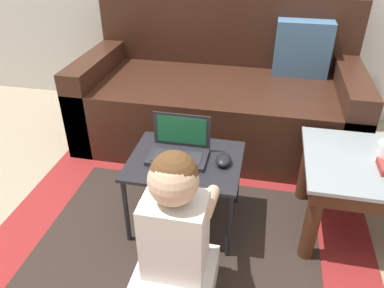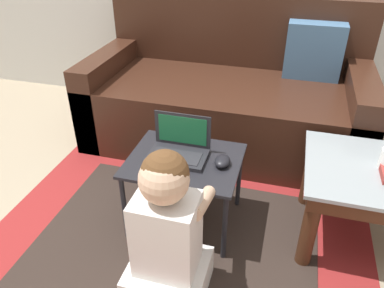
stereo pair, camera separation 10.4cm
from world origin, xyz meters
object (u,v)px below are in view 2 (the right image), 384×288
(computer_mouse, at_px, (222,161))
(couch, at_px, (228,95))
(laptop, at_px, (179,150))
(person_seated, at_px, (167,235))
(laptop_desk, at_px, (185,167))

(computer_mouse, bearing_deg, couch, 98.98)
(couch, height_order, computer_mouse, couch)
(laptop, height_order, person_seated, person_seated)
(computer_mouse, relative_size, person_seated, 0.15)
(couch, xyz_separation_m, person_seated, (0.02, -1.39, 0.01))
(laptop, relative_size, person_seated, 0.40)
(laptop_desk, height_order, person_seated, person_seated)
(laptop, bearing_deg, person_seated, -78.47)
(couch, height_order, laptop, couch)
(laptop_desk, bearing_deg, person_seated, -82.49)
(laptop_desk, height_order, laptop, laptop)
(laptop_desk, relative_size, person_seated, 0.76)
(laptop, relative_size, computer_mouse, 2.73)
(couch, relative_size, person_seated, 2.58)
(couch, distance_m, computer_mouse, 0.97)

